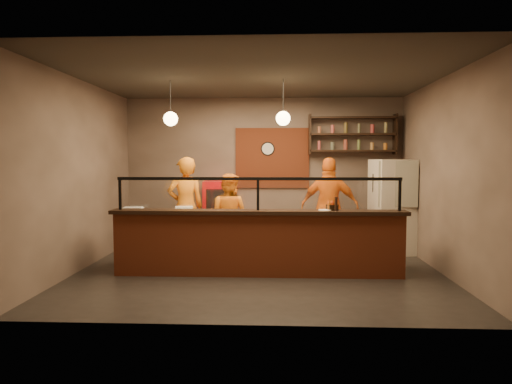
{
  "coord_description": "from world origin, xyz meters",
  "views": [
    {
      "loc": [
        0.29,
        -7.49,
        1.85
      ],
      "look_at": [
        -0.06,
        0.3,
        1.31
      ],
      "focal_mm": 32.0,
      "sensor_mm": 36.0,
      "label": 1
    }
  ],
  "objects_px": {
    "fridge": "(393,207)",
    "condiment_caddy": "(332,207)",
    "wall_clock": "(268,149)",
    "cook_mid": "(229,216)",
    "cook_left": "(186,207)",
    "cook_right": "(330,206)",
    "pepper_mill": "(336,204)",
    "pizza_dough": "(317,215)",
    "red_cooler": "(218,214)"
  },
  "relations": [
    {
      "from": "wall_clock",
      "to": "fridge",
      "type": "relative_size",
      "value": 0.16
    },
    {
      "from": "wall_clock",
      "to": "cook_right",
      "type": "relative_size",
      "value": 0.16
    },
    {
      "from": "cook_left",
      "to": "pepper_mill",
      "type": "relative_size",
      "value": 8.76
    },
    {
      "from": "cook_left",
      "to": "wall_clock",
      "type": "bearing_deg",
      "value": -164.24
    },
    {
      "from": "fridge",
      "to": "condiment_caddy",
      "type": "bearing_deg",
      "value": -136.81
    },
    {
      "from": "pepper_mill",
      "to": "cook_mid",
      "type": "bearing_deg",
      "value": 144.54
    },
    {
      "from": "wall_clock",
      "to": "condiment_caddy",
      "type": "relative_size",
      "value": 1.88
    },
    {
      "from": "cook_left",
      "to": "cook_mid",
      "type": "relative_size",
      "value": 1.19
    },
    {
      "from": "wall_clock",
      "to": "cook_right",
      "type": "distance_m",
      "value": 1.97
    },
    {
      "from": "fridge",
      "to": "pepper_mill",
      "type": "height_order",
      "value": "fridge"
    },
    {
      "from": "wall_clock",
      "to": "pizza_dough",
      "type": "xyz_separation_m",
      "value": [
        0.89,
        -2.14,
        -1.19
      ]
    },
    {
      "from": "red_cooler",
      "to": "pizza_dough",
      "type": "distance_m",
      "value": 2.68
    },
    {
      "from": "wall_clock",
      "to": "red_cooler",
      "type": "bearing_deg",
      "value": -163.61
    },
    {
      "from": "cook_mid",
      "to": "condiment_caddy",
      "type": "height_order",
      "value": "cook_mid"
    },
    {
      "from": "cook_right",
      "to": "red_cooler",
      "type": "bearing_deg",
      "value": -6.54
    },
    {
      "from": "wall_clock",
      "to": "cook_right",
      "type": "bearing_deg",
      "value": -39.59
    },
    {
      "from": "wall_clock",
      "to": "pizza_dough",
      "type": "distance_m",
      "value": 2.61
    },
    {
      "from": "cook_left",
      "to": "condiment_caddy",
      "type": "relative_size",
      "value": 12.0
    },
    {
      "from": "cook_left",
      "to": "condiment_caddy",
      "type": "xyz_separation_m",
      "value": [
        2.64,
        -1.46,
        0.15
      ]
    },
    {
      "from": "pizza_dough",
      "to": "pepper_mill",
      "type": "distance_m",
      "value": 0.75
    },
    {
      "from": "cook_right",
      "to": "condiment_caddy",
      "type": "distance_m",
      "value": 1.71
    },
    {
      "from": "fridge",
      "to": "condiment_caddy",
      "type": "xyz_separation_m",
      "value": [
        -1.42,
        -1.86,
        0.17
      ]
    },
    {
      "from": "fridge",
      "to": "condiment_caddy",
      "type": "distance_m",
      "value": 2.35
    },
    {
      "from": "condiment_caddy",
      "to": "cook_mid",
      "type": "bearing_deg",
      "value": 145.74
    },
    {
      "from": "cook_mid",
      "to": "fridge",
      "type": "height_order",
      "value": "fridge"
    },
    {
      "from": "cook_mid",
      "to": "pepper_mill",
      "type": "relative_size",
      "value": 7.34
    },
    {
      "from": "red_cooler",
      "to": "wall_clock",
      "type": "bearing_deg",
      "value": 14.08
    },
    {
      "from": "cook_right",
      "to": "condiment_caddy",
      "type": "xyz_separation_m",
      "value": [
        -0.16,
        -1.69,
        0.15
      ]
    },
    {
      "from": "cook_mid",
      "to": "pizza_dough",
      "type": "relative_size",
      "value": 3.04
    },
    {
      "from": "fridge",
      "to": "condiment_caddy",
      "type": "relative_size",
      "value": 11.7
    },
    {
      "from": "wall_clock",
      "to": "cook_left",
      "type": "bearing_deg",
      "value": -141.24
    },
    {
      "from": "red_cooler",
      "to": "cook_mid",
      "type": "bearing_deg",
      "value": -75.92
    },
    {
      "from": "cook_right",
      "to": "cook_left",
      "type": "bearing_deg",
      "value": 15.53
    },
    {
      "from": "cook_right",
      "to": "pizza_dough",
      "type": "xyz_separation_m",
      "value": [
        -0.34,
        -1.12,
        -0.05
      ]
    },
    {
      "from": "cook_right",
      "to": "fridge",
      "type": "distance_m",
      "value": 1.28
    },
    {
      "from": "cook_left",
      "to": "pepper_mill",
      "type": "height_order",
      "value": "cook_left"
    },
    {
      "from": "cook_right",
      "to": "pizza_dough",
      "type": "bearing_deg",
      "value": 83.74
    },
    {
      "from": "cook_mid",
      "to": "condiment_caddy",
      "type": "bearing_deg",
      "value": 166.68
    },
    {
      "from": "condiment_caddy",
      "to": "red_cooler",
      "type": "bearing_deg",
      "value": 131.57
    },
    {
      "from": "wall_clock",
      "to": "condiment_caddy",
      "type": "bearing_deg",
      "value": -68.33
    },
    {
      "from": "wall_clock",
      "to": "cook_left",
      "type": "height_order",
      "value": "wall_clock"
    },
    {
      "from": "cook_mid",
      "to": "pizza_dough",
      "type": "height_order",
      "value": "cook_mid"
    },
    {
      "from": "cook_right",
      "to": "cook_mid",
      "type": "bearing_deg",
      "value": 24.63
    },
    {
      "from": "wall_clock",
      "to": "cook_mid",
      "type": "distance_m",
      "value": 2.11
    },
    {
      "from": "cook_mid",
      "to": "pepper_mill",
      "type": "bearing_deg",
      "value": 165.48
    },
    {
      "from": "wall_clock",
      "to": "fridge",
      "type": "distance_m",
      "value": 2.89
    },
    {
      "from": "wall_clock",
      "to": "red_cooler",
      "type": "distance_m",
      "value": 1.78
    },
    {
      "from": "red_cooler",
      "to": "pizza_dough",
      "type": "bearing_deg",
      "value": -45.47
    },
    {
      "from": "cook_mid",
      "to": "pepper_mill",
      "type": "height_order",
      "value": "cook_mid"
    },
    {
      "from": "cook_left",
      "to": "fridge",
      "type": "xyz_separation_m",
      "value": [
        4.07,
        0.41,
        -0.02
      ]
    }
  ]
}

